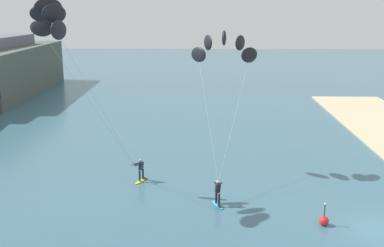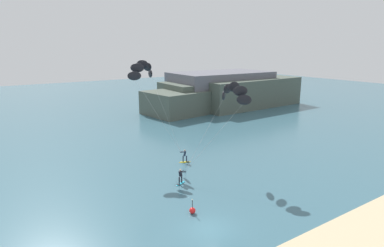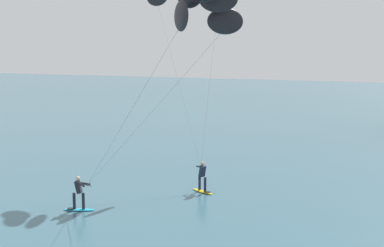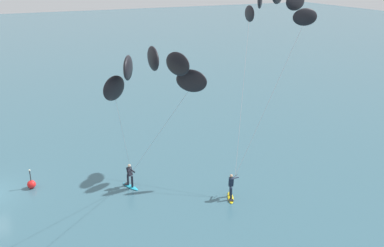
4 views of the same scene
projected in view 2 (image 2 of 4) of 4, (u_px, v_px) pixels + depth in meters
ground_plane at (210, 229)px, 26.62m from camera, size 240.00×240.00×0.00m
kitesurfer_nearshore at (231, 96)px, 36.52m from camera, size 8.40×5.03×10.55m
kitesurfer_mid_water at (144, 73)px, 41.50m from camera, size 6.38×7.18×12.67m
marker_buoy at (192, 210)px, 29.07m from camera, size 0.56×0.56×1.38m
distant_headland at (221, 93)px, 79.21m from camera, size 39.98×17.03×8.24m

